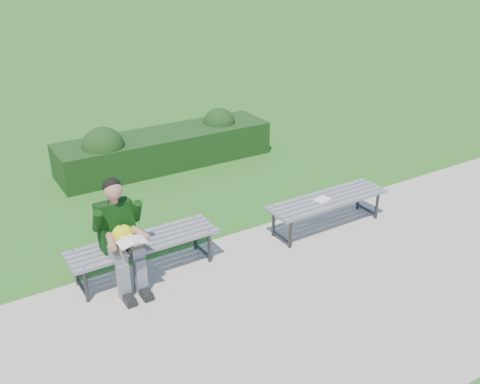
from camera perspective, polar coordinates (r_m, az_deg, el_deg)
ground at (r=7.45m, az=-0.22°, el=-4.45°), size 80.00×80.00×0.00m
walkway at (r=6.26m, az=8.44°, el=-11.03°), size 30.00×3.50×0.02m
hedge at (r=9.69m, az=-8.21°, el=4.82°), size 3.88×1.02×0.93m
bench_left at (r=6.47m, az=-10.22°, el=-5.54°), size 1.80×0.50×0.46m
bench_right at (r=7.50m, az=9.33°, el=-1.01°), size 1.80×0.50×0.46m
seated_boy at (r=6.16m, az=-12.65°, el=-4.24°), size 0.56×0.76×1.31m
paper_sheet at (r=7.41m, az=8.78°, el=-0.79°), size 0.25×0.21×0.01m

